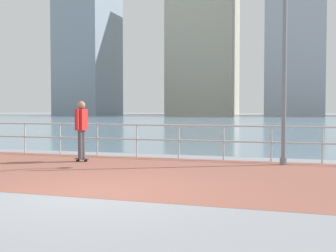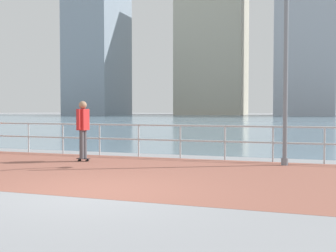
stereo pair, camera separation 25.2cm
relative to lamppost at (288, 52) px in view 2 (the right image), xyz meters
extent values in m
plane|color=gray|center=(-3.22, 34.92, -3.10)|extent=(220.00, 220.00, 0.00)
cube|color=#935647|center=(-3.22, -2.59, -3.09)|extent=(28.00, 6.08, 0.01)
cube|color=#6B899E|center=(-3.22, 45.45, -3.09)|extent=(180.00, 88.00, 0.00)
cylinder|color=#B2BCC1|center=(-8.82, 0.45, -2.58)|extent=(0.05, 0.05, 1.03)
cylinder|color=#B2BCC1|center=(-7.42, 0.45, -2.58)|extent=(0.05, 0.05, 1.03)
cylinder|color=#B2BCC1|center=(-6.02, 0.45, -2.58)|extent=(0.05, 0.05, 1.03)
cylinder|color=#B2BCC1|center=(-4.62, 0.45, -2.58)|extent=(0.05, 0.05, 1.03)
cylinder|color=#B2BCC1|center=(-3.22, 0.45, -2.58)|extent=(0.05, 0.05, 1.03)
cylinder|color=#B2BCC1|center=(-1.82, 0.45, -2.58)|extent=(0.05, 0.05, 1.03)
cylinder|color=#B2BCC1|center=(-0.42, 0.45, -2.58)|extent=(0.05, 0.05, 1.03)
cylinder|color=#B2BCC1|center=(0.98, 0.45, -2.58)|extent=(0.05, 0.05, 1.03)
cylinder|color=#B2BCC1|center=(-3.22, 0.45, -2.07)|extent=(25.20, 0.06, 0.06)
cylinder|color=#B2BCC1|center=(-3.22, 0.45, -2.53)|extent=(25.20, 0.06, 0.06)
cylinder|color=slate|center=(-0.06, -0.15, -3.00)|extent=(0.19, 0.19, 0.20)
cylinder|color=slate|center=(-0.06, -0.15, -0.59)|extent=(0.12, 0.12, 5.01)
cylinder|color=black|center=(-5.58, -1.13, -3.07)|extent=(0.06, 0.03, 0.06)
cylinder|color=black|center=(-5.58, -1.20, -3.07)|extent=(0.06, 0.03, 0.06)
cylinder|color=black|center=(-5.84, -1.13, -3.07)|extent=(0.06, 0.03, 0.06)
cylinder|color=black|center=(-5.84, -1.20, -3.07)|extent=(0.06, 0.03, 0.06)
cube|color=black|center=(-5.71, -1.16, -3.02)|extent=(0.40, 0.11, 0.02)
cylinder|color=#4C4C51|center=(-5.71, -1.08, -2.59)|extent=(0.13, 0.13, 0.83)
cylinder|color=#4C4C51|center=(-5.71, -1.24, -2.59)|extent=(0.13, 0.13, 0.83)
cube|color=red|center=(-5.71, -1.16, -1.87)|extent=(0.24, 0.34, 0.62)
cylinder|color=red|center=(-5.71, -0.93, -1.85)|extent=(0.09, 0.09, 0.59)
cylinder|color=red|center=(-5.71, -1.39, -1.85)|extent=(0.09, 0.09, 0.59)
sphere|color=#A37A5B|center=(-5.71, -1.16, -1.44)|extent=(0.23, 0.23, 0.23)
cube|color=#B2AD99|center=(-24.02, 97.94, 14.91)|extent=(17.32, 14.04, 36.00)
cube|color=#8493A3|center=(-50.73, 84.44, 14.74)|extent=(11.88, 16.11, 35.67)
cube|color=#A3A8B2|center=(-0.61, 91.77, 17.03)|extent=(12.87, 16.45, 40.25)
camera|label=1|loc=(0.32, -12.09, -1.56)|focal=44.97mm
camera|label=2|loc=(0.56, -12.01, -1.56)|focal=44.97mm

